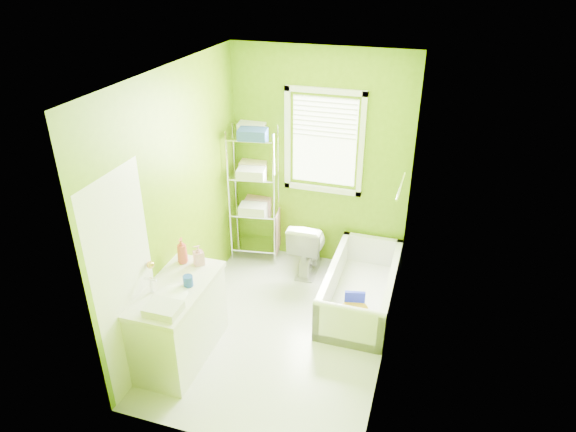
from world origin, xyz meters
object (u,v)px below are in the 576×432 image
(wire_shelf_unit, at_px, (255,180))
(bathtub, at_px, (360,293))
(toilet, at_px, (308,245))
(vanity, at_px, (179,319))

(wire_shelf_unit, bearing_deg, bathtub, -23.97)
(toilet, bearing_deg, vanity, 65.05)
(toilet, xyz_separation_m, wire_shelf_unit, (-0.70, 0.13, 0.70))
(bathtub, distance_m, vanity, 1.99)
(bathtub, bearing_deg, toilet, 145.15)
(toilet, bearing_deg, wire_shelf_unit, -12.29)
(bathtub, xyz_separation_m, wire_shelf_unit, (-1.43, 0.64, 0.89))
(vanity, bearing_deg, wire_shelf_unit, 88.24)
(toilet, distance_m, wire_shelf_unit, 1.00)
(bathtub, relative_size, vanity, 1.42)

